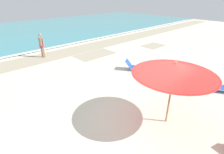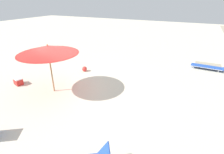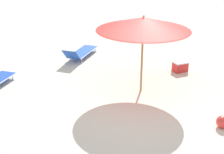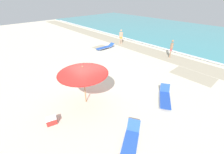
{
  "view_description": "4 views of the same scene",
  "coord_description": "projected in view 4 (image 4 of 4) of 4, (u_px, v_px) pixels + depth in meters",
  "views": [
    {
      "loc": [
        -4.39,
        -3.07,
        4.27
      ],
      "look_at": [
        0.31,
        1.91,
        1.0
      ],
      "focal_mm": 28.0,
      "sensor_mm": 36.0,
      "label": 1
    },
    {
      "loc": [
        6.17,
        5.21,
        4.24
      ],
      "look_at": [
        -0.26,
        2.08,
        0.97
      ],
      "focal_mm": 28.0,
      "sensor_mm": 36.0,
      "label": 2
    },
    {
      "loc": [
        -5.62,
        5.52,
        4.19
      ],
      "look_at": [
        -0.04,
        0.96,
        1.12
      ],
      "focal_mm": 50.0,
      "sensor_mm": 36.0,
      "label": 3
    },
    {
      "loc": [
        6.83,
        -4.33,
        5.73
      ],
      "look_at": [
        0.29,
        1.66,
        0.66
      ],
      "focal_mm": 24.0,
      "sensor_mm": 36.0,
      "label": 4
    }
  ],
  "objects": [
    {
      "name": "cooler_box",
      "position": [
        51.0,
        121.0,
        7.39
      ],
      "size": [
        0.48,
        0.58,
        0.37
      ],
      "rotation": [
        0.0,
        0.0,
        4.44
      ],
      "color": "red",
      "rests_on": "ground_plane"
    },
    {
      "name": "sun_lounger_under_umbrella",
      "position": [
        105.0,
        47.0,
        17.15
      ],
      "size": [
        0.73,
        2.33,
        0.47
      ],
      "rotation": [
        0.0,
        0.0,
        -0.05
      ],
      "color": "blue",
      "rests_on": "ground_plane"
    },
    {
      "name": "sun_lounger_near_water_left",
      "position": [
        130.0,
        143.0,
        6.28
      ],
      "size": [
        1.61,
        2.13,
        0.59
      ],
      "rotation": [
        0.0,
        0.0,
        0.54
      ],
      "color": "blue",
      "rests_on": "ground_plane"
    },
    {
      "name": "beach_umbrella",
      "position": [
        83.0,
        70.0,
        7.92
      ],
      "size": [
        2.74,
        2.74,
        2.37
      ],
      "color": "#9E7547",
      "rests_on": "ground_plane"
    },
    {
      "name": "beachgoer_shoreline_child",
      "position": [
        121.0,
        36.0,
        18.38
      ],
      "size": [
        0.31,
        0.39,
        1.76
      ],
      "rotation": [
        0.0,
        0.0,
        4.15
      ],
      "color": "tan",
      "rests_on": "ground_plane"
    },
    {
      "name": "ground_plane",
      "position": [
        90.0,
        94.0,
        9.8
      ],
      "size": [
        60.0,
        60.0,
        0.16
      ],
      "color": "beige"
    },
    {
      "name": "sun_lounger_beside_umbrella",
      "position": [
        165.0,
        97.0,
        8.98
      ],
      "size": [
        1.59,
        2.01,
        0.62
      ],
      "rotation": [
        0.0,
        0.0,
        0.57
      ],
      "color": "blue",
      "rests_on": "ground_plane"
    },
    {
      "name": "beachgoer_wading_adult",
      "position": [
        171.0,
        48.0,
        14.52
      ],
      "size": [
        0.28,
        0.42,
        1.76
      ],
      "rotation": [
        0.0,
        0.0,
        5.1
      ],
      "color": "#A37A5B",
      "rests_on": "ground_plane"
    },
    {
      "name": "beach_ball",
      "position": [
        63.0,
        82.0,
        10.62
      ],
      "size": [
        0.31,
        0.31,
        0.31
      ],
      "color": "red",
      "rests_on": "ground_plane"
    },
    {
      "name": "ocean_water",
      "position": [
        206.0,
        37.0,
        21.79
      ],
      "size": [
        60.0,
        19.02,
        0.07
      ],
      "color": "teal",
      "rests_on": "ground_plane"
    }
  ]
}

